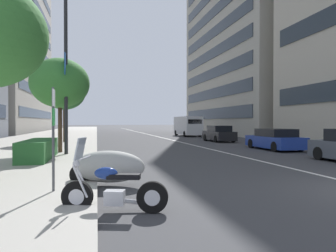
{
  "coord_description": "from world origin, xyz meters",
  "views": [
    {
      "loc": [
        -6.09,
        7.25,
        1.77
      ],
      "look_at": [
        10.67,
        3.42,
        1.56
      ],
      "focal_mm": 33.37,
      "sensor_mm": 36.0,
      "label": 1
    }
  ],
  "objects_px": {
    "motorcycle_far_end_row": "(112,190)",
    "street_tree_near_plaza_corner": "(60,83)",
    "motorcycle_second_in_row": "(108,167)",
    "car_following_behind": "(275,140)",
    "parking_sign_by_curb": "(53,126)",
    "street_tree_by_lamp_post": "(64,92)",
    "delivery_van_ahead": "(188,126)",
    "street_lamp_with_banners": "(72,52)",
    "car_mid_block_traffic": "(219,134)"
  },
  "relations": [
    {
      "from": "car_following_behind",
      "to": "street_lamp_with_banners",
      "type": "height_order",
      "value": "street_lamp_with_banners"
    },
    {
      "from": "delivery_van_ahead",
      "to": "car_mid_block_traffic",
      "type": "bearing_deg",
      "value": 176.82
    },
    {
      "from": "motorcycle_second_in_row",
      "to": "car_mid_block_traffic",
      "type": "bearing_deg",
      "value": -102.6
    },
    {
      "from": "car_mid_block_traffic",
      "to": "parking_sign_by_curb",
      "type": "distance_m",
      "value": 22.51
    },
    {
      "from": "car_following_behind",
      "to": "street_tree_by_lamp_post",
      "type": "bearing_deg",
      "value": 58.22
    },
    {
      "from": "street_tree_near_plaza_corner",
      "to": "street_tree_by_lamp_post",
      "type": "relative_size",
      "value": 0.92
    },
    {
      "from": "street_lamp_with_banners",
      "to": "street_tree_near_plaza_corner",
      "type": "xyz_separation_m",
      "value": [
        1.08,
        0.73,
        -1.48
      ]
    },
    {
      "from": "car_following_behind",
      "to": "delivery_van_ahead",
      "type": "bearing_deg",
      "value": 0.13
    },
    {
      "from": "street_lamp_with_banners",
      "to": "motorcycle_second_in_row",
      "type": "bearing_deg",
      "value": -169.14
    },
    {
      "from": "motorcycle_second_in_row",
      "to": "car_following_behind",
      "type": "relative_size",
      "value": 0.49
    },
    {
      "from": "street_tree_near_plaza_corner",
      "to": "street_tree_by_lamp_post",
      "type": "height_order",
      "value": "street_tree_by_lamp_post"
    },
    {
      "from": "car_mid_block_traffic",
      "to": "street_tree_by_lamp_post",
      "type": "height_order",
      "value": "street_tree_by_lamp_post"
    },
    {
      "from": "car_following_behind",
      "to": "delivery_van_ahead",
      "type": "height_order",
      "value": "delivery_van_ahead"
    },
    {
      "from": "car_following_behind",
      "to": "street_tree_near_plaza_corner",
      "type": "bearing_deg",
      "value": 91.82
    },
    {
      "from": "car_mid_block_traffic",
      "to": "delivery_van_ahead",
      "type": "height_order",
      "value": "delivery_van_ahead"
    },
    {
      "from": "delivery_van_ahead",
      "to": "street_tree_near_plaza_corner",
      "type": "bearing_deg",
      "value": 145.68
    },
    {
      "from": "motorcycle_second_in_row",
      "to": "car_following_behind",
      "type": "xyz_separation_m",
      "value": [
        9.23,
        -10.86,
        0.11
      ]
    },
    {
      "from": "motorcycle_second_in_row",
      "to": "parking_sign_by_curb",
      "type": "xyz_separation_m",
      "value": [
        -1.05,
        1.29,
        1.14
      ]
    },
    {
      "from": "motorcycle_second_in_row",
      "to": "delivery_van_ahead",
      "type": "relative_size",
      "value": 0.38
    },
    {
      "from": "street_lamp_with_banners",
      "to": "parking_sign_by_curb",
      "type": "bearing_deg",
      "value": -178.63
    },
    {
      "from": "motorcycle_second_in_row",
      "to": "car_mid_block_traffic",
      "type": "relative_size",
      "value": 0.51
    },
    {
      "from": "motorcycle_far_end_row",
      "to": "street_tree_near_plaza_corner",
      "type": "bearing_deg",
      "value": -63.16
    },
    {
      "from": "street_lamp_with_banners",
      "to": "car_following_behind",
      "type": "bearing_deg",
      "value": -83.55
    },
    {
      "from": "street_lamp_with_banners",
      "to": "street_tree_by_lamp_post",
      "type": "xyz_separation_m",
      "value": [
        10.05,
        1.37,
        -1.13
      ]
    },
    {
      "from": "parking_sign_by_curb",
      "to": "street_tree_near_plaza_corner",
      "type": "height_order",
      "value": "street_tree_near_plaza_corner"
    },
    {
      "from": "street_tree_by_lamp_post",
      "to": "car_following_behind",
      "type": "bearing_deg",
      "value": -122.2
    },
    {
      "from": "motorcycle_far_end_row",
      "to": "street_lamp_with_banners",
      "type": "xyz_separation_m",
      "value": [
        10.43,
        1.5,
        4.91
      ]
    },
    {
      "from": "car_following_behind",
      "to": "street_tree_by_lamp_post",
      "type": "height_order",
      "value": "street_tree_by_lamp_post"
    },
    {
      "from": "car_mid_block_traffic",
      "to": "street_tree_by_lamp_post",
      "type": "xyz_separation_m",
      "value": [
        -0.14,
        13.49,
        3.53
      ]
    },
    {
      "from": "parking_sign_by_curb",
      "to": "street_tree_by_lamp_post",
      "type": "relative_size",
      "value": 0.44
    },
    {
      "from": "car_following_behind",
      "to": "street_tree_near_plaza_corner",
      "type": "xyz_separation_m",
      "value": [
        -0.32,
        13.09,
        3.22
      ]
    },
    {
      "from": "motorcycle_far_end_row",
      "to": "car_mid_block_traffic",
      "type": "relative_size",
      "value": 0.48
    },
    {
      "from": "motorcycle_far_end_row",
      "to": "motorcycle_second_in_row",
      "type": "relative_size",
      "value": 0.95
    },
    {
      "from": "motorcycle_far_end_row",
      "to": "delivery_van_ahead",
      "type": "relative_size",
      "value": 0.36
    },
    {
      "from": "street_lamp_with_banners",
      "to": "car_mid_block_traffic",
      "type": "bearing_deg",
      "value": -49.92
    },
    {
      "from": "delivery_van_ahead",
      "to": "parking_sign_by_curb",
      "type": "bearing_deg",
      "value": 156.62
    },
    {
      "from": "street_lamp_with_banners",
      "to": "delivery_van_ahead",
      "type": "bearing_deg",
      "value": -30.15
    },
    {
      "from": "car_mid_block_traffic",
      "to": "street_tree_near_plaza_corner",
      "type": "height_order",
      "value": "street_tree_near_plaza_corner"
    },
    {
      "from": "car_following_behind",
      "to": "parking_sign_by_curb",
      "type": "distance_m",
      "value": 15.95
    },
    {
      "from": "motorcycle_far_end_row",
      "to": "parking_sign_by_curb",
      "type": "xyz_separation_m",
      "value": [
        1.54,
        1.29,
        1.24
      ]
    },
    {
      "from": "motorcycle_second_in_row",
      "to": "street_tree_near_plaza_corner",
      "type": "bearing_deg",
      "value": -58.06
    },
    {
      "from": "motorcycle_far_end_row",
      "to": "car_mid_block_traffic",
      "type": "xyz_separation_m",
      "value": [
        20.63,
        -10.61,
        0.25
      ]
    },
    {
      "from": "car_mid_block_traffic",
      "to": "car_following_behind",
      "type": "bearing_deg",
      "value": -177.81
    },
    {
      "from": "street_tree_near_plaza_corner",
      "to": "motorcycle_far_end_row",
      "type": "bearing_deg",
      "value": -169.04
    },
    {
      "from": "delivery_van_ahead",
      "to": "street_tree_by_lamp_post",
      "type": "xyz_separation_m",
      "value": [
        -11.41,
        13.84,
        2.88
      ]
    },
    {
      "from": "motorcycle_second_in_row",
      "to": "street_tree_near_plaza_corner",
      "type": "xyz_separation_m",
      "value": [
        8.91,
        2.23,
        3.33
      ]
    },
    {
      "from": "parking_sign_by_curb",
      "to": "street_lamp_with_banners",
      "type": "xyz_separation_m",
      "value": [
        8.89,
        0.21,
        3.67
      ]
    },
    {
      "from": "motorcycle_second_in_row",
      "to": "car_mid_block_traffic",
      "type": "height_order",
      "value": "car_mid_block_traffic"
    },
    {
      "from": "street_tree_near_plaza_corner",
      "to": "parking_sign_by_curb",
      "type": "bearing_deg",
      "value": -174.59
    },
    {
      "from": "motorcycle_second_in_row",
      "to": "delivery_van_ahead",
      "type": "bearing_deg",
      "value": -92.64
    }
  ]
}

